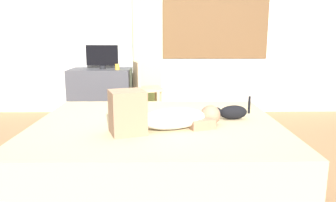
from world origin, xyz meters
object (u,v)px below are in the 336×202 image
object	(u,v)px
tv_monitor	(102,57)
cup	(117,67)
person_lying	(162,116)
cat	(231,112)
bed	(157,148)
chair_by_desk	(144,86)
desk	(101,93)

from	to	relation	value
tv_monitor	cup	bearing A→B (deg)	-31.00
person_lying	cat	size ratio (longest dim) A/B	2.60
bed	tv_monitor	world-z (taller)	tv_monitor
chair_by_desk	cat	bearing A→B (deg)	-62.84
cat	cup	xyz separation A→B (m)	(-1.29, 1.82, 0.24)
tv_monitor	cat	bearing A→B (deg)	-52.00
bed	cat	bearing A→B (deg)	7.57
bed	chair_by_desk	bearing A→B (deg)	97.24
desk	tv_monitor	distance (m)	0.55
cat	tv_monitor	bearing A→B (deg)	128.00
tv_monitor	cup	world-z (taller)	tv_monitor
cup	chair_by_desk	xyz separation A→B (m)	(0.38, -0.04, -0.27)
person_lying	cup	distance (m)	2.25
person_lying	desk	xyz separation A→B (m)	(-0.94, 2.28, -0.22)
bed	tv_monitor	bearing A→B (deg)	112.65
bed	chair_by_desk	xyz separation A→B (m)	(-0.24, 1.87, 0.27)
person_lying	tv_monitor	distance (m)	2.48
person_lying	tv_monitor	size ratio (longest dim) A/B	1.93
desk	tv_monitor	size ratio (longest dim) A/B	1.87
bed	cup	bearing A→B (deg)	107.90
bed	cat	world-z (taller)	cat
person_lying	cup	bearing A→B (deg)	107.21
person_lying	chair_by_desk	xyz separation A→B (m)	(-0.28, 2.10, -0.08)
bed	cup	distance (m)	2.08
cat	person_lying	bearing A→B (deg)	-152.92
bed	cup	size ratio (longest dim) A/B	26.37
desk	tv_monitor	bearing A→B (deg)	0.00
cup	desk	bearing A→B (deg)	152.47
cup	tv_monitor	bearing A→B (deg)	149.00
bed	desk	bearing A→B (deg)	113.52
person_lying	desk	distance (m)	2.48
cat	desk	bearing A→B (deg)	128.65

